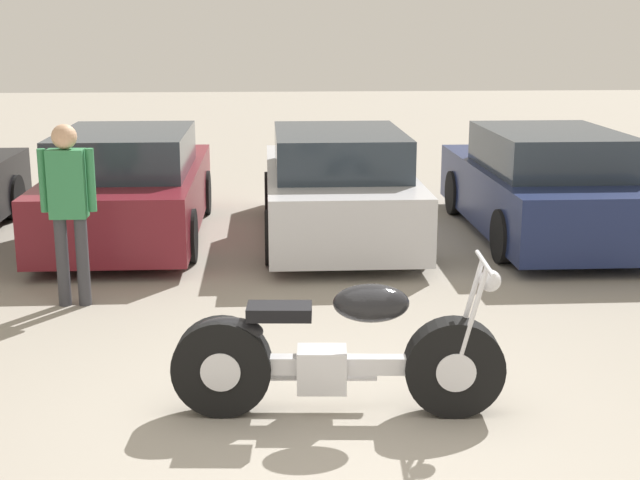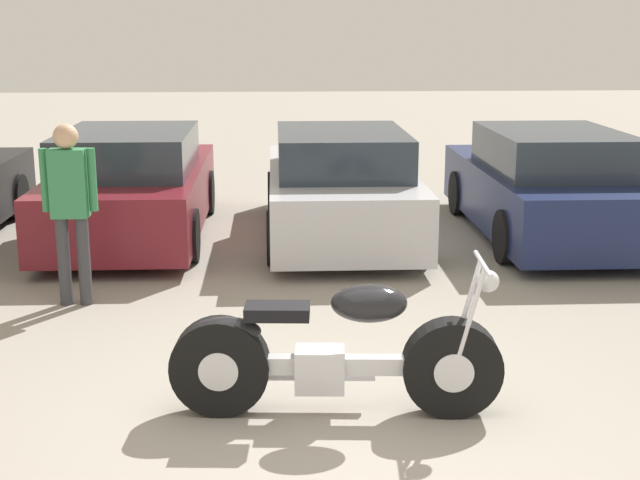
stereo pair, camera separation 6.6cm
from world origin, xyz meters
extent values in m
plane|color=gray|center=(0.00, 0.00, 0.00)|extent=(60.00, 60.00, 0.00)
cylinder|color=black|center=(0.83, 0.35, 0.34)|extent=(0.70, 0.24, 0.69)
cylinder|color=silver|center=(0.83, 0.35, 0.34)|extent=(0.29, 0.24, 0.27)
cylinder|color=black|center=(-0.76, 0.45, 0.34)|extent=(0.70, 0.24, 0.69)
cylinder|color=silver|center=(-0.76, 0.45, 0.34)|extent=(0.29, 0.24, 0.27)
cube|color=silver|center=(0.04, 0.40, 0.36)|extent=(1.23, 0.19, 0.12)
cube|color=silver|center=(-0.07, 0.41, 0.33)|extent=(0.36, 0.26, 0.30)
ellipsoid|color=black|center=(0.26, 0.38, 0.80)|extent=(0.54, 0.34, 0.26)
cube|color=black|center=(-0.36, 0.42, 0.74)|extent=(0.45, 0.27, 0.09)
ellipsoid|color=black|center=(-0.71, 0.45, 0.60)|extent=(0.49, 0.23, 0.20)
cylinder|color=silver|center=(0.92, 0.25, 0.71)|extent=(0.22, 0.05, 0.75)
cylinder|color=silver|center=(0.93, 0.43, 0.71)|extent=(0.22, 0.05, 0.75)
cylinder|color=silver|center=(1.01, 0.33, 1.08)|extent=(0.07, 0.62, 0.03)
sphere|color=silver|center=(1.05, 0.33, 0.96)|extent=(0.15, 0.15, 0.15)
cylinder|color=silver|center=(-0.29, 0.56, 0.22)|extent=(1.22, 0.16, 0.08)
cylinder|color=black|center=(-3.94, 6.98, 0.31)|extent=(0.20, 0.61, 0.61)
cube|color=maroon|center=(-2.15, 5.83, 0.51)|extent=(1.75, 4.26, 0.74)
cube|color=#28333D|center=(-2.15, 5.58, 1.13)|extent=(1.54, 2.22, 0.49)
cylinder|color=black|center=(-2.97, 7.16, 0.31)|extent=(0.20, 0.61, 0.61)
cylinder|color=black|center=(-1.34, 7.16, 0.31)|extent=(0.20, 0.61, 0.61)
cylinder|color=black|center=(-2.97, 4.51, 0.31)|extent=(0.20, 0.61, 0.61)
cylinder|color=black|center=(-1.34, 4.51, 0.31)|extent=(0.20, 0.61, 0.61)
cube|color=#BCBCC1|center=(0.45, 5.68, 0.51)|extent=(1.75, 4.26, 0.74)
cube|color=#28333D|center=(0.45, 5.43, 1.13)|extent=(1.54, 2.22, 0.49)
cylinder|color=black|center=(-0.36, 7.01, 0.31)|extent=(0.20, 0.61, 0.61)
cylinder|color=black|center=(1.26, 7.01, 0.31)|extent=(0.20, 0.61, 0.61)
cylinder|color=black|center=(-0.36, 4.36, 0.31)|extent=(0.20, 0.61, 0.61)
cylinder|color=black|center=(1.26, 4.36, 0.31)|extent=(0.20, 0.61, 0.61)
cube|color=#19234C|center=(3.05, 5.59, 0.51)|extent=(1.75, 4.26, 0.74)
cube|color=#28333D|center=(3.05, 5.34, 1.13)|extent=(1.54, 2.22, 0.49)
cylinder|color=black|center=(2.24, 6.91, 0.31)|extent=(0.20, 0.61, 0.61)
cylinder|color=black|center=(3.86, 6.91, 0.31)|extent=(0.20, 0.61, 0.61)
cylinder|color=black|center=(2.24, 4.27, 0.31)|extent=(0.20, 0.61, 0.61)
cylinder|color=black|center=(4.84, 7.06, 0.31)|extent=(0.20, 0.61, 0.61)
cylinder|color=#38383D|center=(-2.39, 2.99, 0.43)|extent=(0.12, 0.12, 0.86)
cylinder|color=#38383D|center=(-2.20, 2.99, 0.43)|extent=(0.12, 0.12, 0.86)
cube|color=#337F4C|center=(-2.29, 2.99, 1.19)|extent=(0.34, 0.20, 0.65)
cylinder|color=#337F4C|center=(-2.51, 2.99, 1.22)|extent=(0.08, 0.08, 0.59)
cylinder|color=#337F4C|center=(-2.07, 2.99, 1.22)|extent=(0.08, 0.08, 0.59)
sphere|color=tan|center=(-2.29, 2.99, 1.63)|extent=(0.23, 0.23, 0.23)
camera|label=1|loc=(-0.44, -5.33, 2.65)|focal=50.00mm
camera|label=2|loc=(-0.37, -5.33, 2.65)|focal=50.00mm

